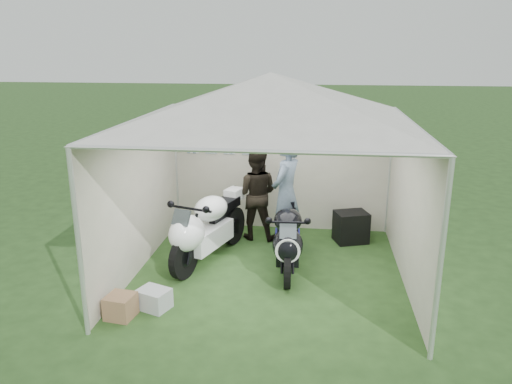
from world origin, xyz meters
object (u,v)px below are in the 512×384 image
at_px(motorcycle_white, 206,227).
at_px(equipment_box, 351,227).
at_px(crate_0, 154,299).
at_px(crate_1, 121,306).
at_px(person_dark_jacket, 256,194).
at_px(canopy_tent, 271,103).
at_px(motorcycle_black, 288,237).
at_px(paddock_stand, 287,239).
at_px(person_blue_jacket, 286,194).

bearing_deg(motorcycle_white, equipment_box, 44.62).
bearing_deg(crate_0, crate_1, -142.26).
bearing_deg(motorcycle_white, person_dark_jacket, 78.67).
bearing_deg(crate_0, canopy_tent, 43.57).
xyz_separation_m(canopy_tent, person_dark_jacket, (-0.39, 1.37, -1.75)).
xyz_separation_m(person_dark_jacket, equipment_box, (1.70, 0.02, -0.55)).
bearing_deg(equipment_box, canopy_tent, -133.30).
bearing_deg(motorcycle_white, crate_1, -93.43).
height_order(motorcycle_black, crate_1, motorcycle_black).
distance_m(paddock_stand, crate_1, 3.23).
xyz_separation_m(motorcycle_white, equipment_box, (2.35, 1.18, -0.33)).
bearing_deg(person_blue_jacket, motorcycle_black, 26.63).
xyz_separation_m(paddock_stand, crate_0, (-1.62, -2.29, -0.02)).
relative_size(motorcycle_black, crate_1, 5.82).
relative_size(person_blue_jacket, equipment_box, 3.54).
bearing_deg(crate_0, person_dark_jacket, 69.45).
bearing_deg(motorcycle_black, person_dark_jacket, 113.21).
relative_size(motorcycle_white, paddock_stand, 5.07).
bearing_deg(canopy_tent, person_dark_jacket, 105.78).
height_order(motorcycle_black, equipment_box, motorcycle_black).
bearing_deg(paddock_stand, person_blue_jacket, -152.14).
relative_size(canopy_tent, crate_0, 14.05).
bearing_deg(crate_1, motorcycle_black, 39.56).
distance_m(person_blue_jacket, crate_1, 3.30).
distance_m(canopy_tent, crate_1, 3.39).
xyz_separation_m(person_blue_jacket, equipment_box, (1.13, 0.45, -0.70)).
distance_m(person_dark_jacket, crate_0, 2.97).
height_order(equipment_box, crate_1, equipment_box).
distance_m(motorcycle_white, person_dark_jacket, 1.34).
height_order(person_blue_jacket, crate_1, person_blue_jacket).
bearing_deg(crate_1, paddock_stand, 52.52).
height_order(canopy_tent, crate_1, canopy_tent).
xyz_separation_m(motorcycle_black, person_blue_jacket, (-0.09, 0.87, 0.43)).
distance_m(person_blue_jacket, crate_0, 2.89).
xyz_separation_m(motorcycle_black, person_dark_jacket, (-0.66, 1.30, 0.29)).
distance_m(person_dark_jacket, equipment_box, 1.79).
distance_m(motorcycle_black, crate_0, 2.22).
xyz_separation_m(canopy_tent, paddock_stand, (0.22, 0.96, -2.42)).
xyz_separation_m(motorcycle_white, crate_1, (-0.71, -1.82, -0.45)).
distance_m(motorcycle_white, equipment_box, 2.65).
distance_m(paddock_stand, equipment_box, 1.18).
bearing_deg(person_dark_jacket, crate_1, 68.65).
height_order(motorcycle_white, motorcycle_black, motorcycle_white).
distance_m(person_dark_jacket, person_blue_jacket, 0.73).
xyz_separation_m(canopy_tent, crate_0, (-1.40, -1.33, -2.44)).
distance_m(motorcycle_black, crate_1, 2.65).
xyz_separation_m(motorcycle_black, paddock_stand, (-0.06, 0.89, -0.38)).
relative_size(person_blue_jacket, crate_1, 5.74).
height_order(canopy_tent, crate_0, canopy_tent).
height_order(equipment_box, crate_0, equipment_box).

